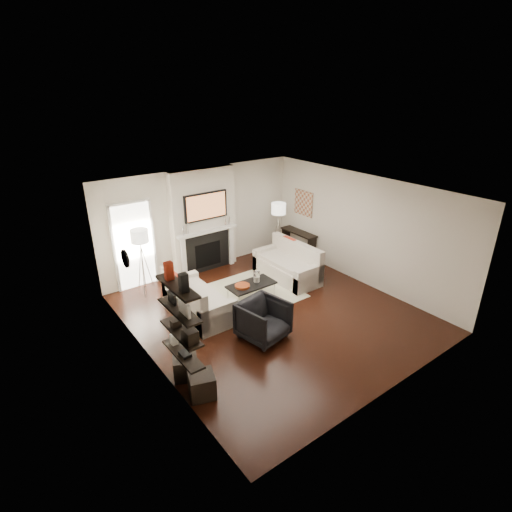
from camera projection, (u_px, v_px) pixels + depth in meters
room_envelope at (273, 256)px, 8.19m from camera, size 6.00×6.00×6.00m
chimney_breast at (204, 221)px, 10.31m from camera, size 1.80×0.25×2.70m
fireplace_surround at (208, 252)px, 10.54m from camera, size 1.30×0.02×1.04m
firebox at (208, 255)px, 10.56m from camera, size 0.75×0.02×0.65m
mantel_pilaster_l at (184, 258)px, 10.11m from camera, size 0.12×0.08×1.10m
mantel_pilaster_r at (231, 245)px, 10.90m from camera, size 0.12×0.08×1.10m
mantel_shelf at (208, 231)px, 10.26m from camera, size 1.70×0.18×0.07m
tv_body at (206, 206)px, 10.02m from camera, size 1.20×0.06×0.70m
tv_screen at (207, 206)px, 9.99m from camera, size 1.10×0.00×0.62m
candlestick_l_tall at (188, 229)px, 9.89m from camera, size 0.04×0.04×0.30m
candlestick_l_short at (183, 231)px, 9.83m from camera, size 0.04×0.04×0.24m
candlestick_r_tall at (225, 220)px, 10.50m from camera, size 0.04×0.04×0.30m
candlestick_r_short at (229, 220)px, 10.58m from camera, size 0.04×0.04×0.24m
hallway_panel at (134, 246)px, 9.49m from camera, size 0.90×0.02×2.10m
door_trim_l at (114, 251)px, 9.21m from camera, size 0.06×0.06×2.16m
door_trim_r at (153, 242)px, 9.74m from camera, size 0.06×0.06×2.16m
door_trim_top at (129, 203)px, 9.05m from camera, size 1.02×0.06×0.06m
rug at (241, 296)px, 9.42m from camera, size 2.60×2.00×0.01m
loveseat_left_base at (198, 305)px, 8.62m from camera, size 0.85×1.80×0.42m
loveseat_left_back at (183, 297)px, 8.31m from camera, size 0.18×1.80×0.80m
loveseat_left_arm_n at (218, 318)px, 7.98m from camera, size 0.85×0.18×0.60m
loveseat_left_arm_s at (181, 287)px, 9.18m from camera, size 0.85×0.18×0.60m
loveseat_left_cushion at (200, 294)px, 8.54m from camera, size 0.63×1.44×0.10m
pillow_left_orange at (176, 283)px, 8.45m from camera, size 0.10×0.42×0.42m
pillow_left_charcoal at (190, 294)px, 8.01m from camera, size 0.10×0.40×0.40m
loveseat_right_base at (287, 271)px, 10.21m from camera, size 0.85×1.80×0.42m
loveseat_right_back at (297, 256)px, 10.27m from camera, size 0.18×1.80×0.80m
loveseat_right_arm_n at (309, 279)px, 9.58m from camera, size 0.85×0.18×0.60m
loveseat_right_arm_s at (267, 257)px, 10.77m from camera, size 0.85×0.18×0.60m
loveseat_right_cushion at (285, 262)px, 10.08m from camera, size 0.63×1.44×0.10m
pillow_right_orange at (289, 245)px, 10.41m from camera, size 0.10×0.42×0.42m
pillow_right_charcoal at (305, 253)px, 9.97m from camera, size 0.10×0.40×0.40m
coffee_table at (251, 285)px, 9.08m from camera, size 1.10×0.55×0.04m
coffee_leg_nw at (239, 303)px, 8.73m from camera, size 0.02×0.02×0.38m
coffee_leg_ne at (274, 290)px, 9.28m from camera, size 0.02×0.02×0.38m
coffee_leg_sw at (228, 295)px, 9.06m from camera, size 0.02×0.02×0.38m
coffee_leg_se at (263, 283)px, 9.60m from camera, size 0.02×0.02×0.38m
hurricane_glass at (257, 277)px, 9.10m from camera, size 0.15×0.15×0.26m
hurricane_candle at (257, 279)px, 9.13m from camera, size 0.09×0.09×0.13m
copper_bowl at (242, 286)px, 8.93m from camera, size 0.34×0.34×0.06m
armchair at (263, 319)px, 7.72m from camera, size 0.97×0.93×0.86m
lamp_left_post at (144, 270)px, 9.34m from camera, size 0.02×0.02×1.20m
lamp_left_shade at (139, 236)px, 9.00m from camera, size 0.40×0.40×0.30m
lamp_left_leg_a at (148, 269)px, 9.40m from camera, size 0.25×0.02×1.23m
lamp_left_leg_b at (140, 269)px, 9.38m from camera, size 0.14×0.22×1.23m
lamp_left_leg_c at (143, 272)px, 9.24m from camera, size 0.14×0.22×1.23m
lamp_right_post at (278, 237)px, 11.31m from camera, size 0.02×0.02×1.20m
lamp_right_shade at (279, 209)px, 10.98m from camera, size 0.40×0.40×0.30m
lamp_right_leg_a at (281, 237)px, 11.37m from camera, size 0.25×0.02×1.23m
lamp_right_leg_b at (274, 237)px, 11.35m from camera, size 0.14×0.22×1.23m
lamp_right_leg_c at (279, 239)px, 11.21m from camera, size 0.14×0.22×1.23m
console_top at (299, 232)px, 11.33m from camera, size 0.35×1.20×0.04m
console_leg_n at (312, 250)px, 11.07m from camera, size 0.30×0.04×0.71m
console_leg_s at (286, 239)px, 11.88m from camera, size 0.30×0.04×0.71m
wall_art at (304, 203)px, 11.11m from camera, size 0.03×0.70×0.70m
shelf_bottom at (183, 354)px, 6.28m from camera, size 0.25×1.00×0.03m
shelf_lower at (181, 333)px, 6.12m from camera, size 0.25×1.00×0.04m
shelf_upper at (179, 310)px, 5.96m from camera, size 0.25×1.00×0.04m
shelf_top at (177, 286)px, 5.80m from camera, size 0.25×1.00×0.04m
decor_magfile_a at (184, 283)px, 5.57m from camera, size 0.12×0.10×0.28m
decor_magfile_b at (169, 271)px, 5.92m from camera, size 0.12×0.10×0.28m
decor_frame_a at (185, 308)px, 5.77m from camera, size 0.04×0.30×0.22m
decor_frame_b at (172, 298)px, 6.08m from camera, size 0.04×0.22×0.18m
decor_wine_rack at (190, 335)px, 5.85m from camera, size 0.18×0.25×0.20m
decor_box_small at (176, 323)px, 6.21m from camera, size 0.15×0.12×0.12m
decor_books at (185, 354)px, 6.21m from camera, size 0.14×0.20×0.05m
decor_box_tall at (174, 339)px, 6.46m from camera, size 0.10×0.10×0.18m
clock_rim at (125, 259)px, 7.22m from camera, size 0.04×0.34×0.34m
clock_face at (127, 258)px, 7.23m from camera, size 0.01×0.29×0.29m
ottoman_near at (185, 366)px, 6.77m from camera, size 0.53×0.53×0.40m
ottoman_far at (202, 385)px, 6.35m from camera, size 0.51×0.51×0.40m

